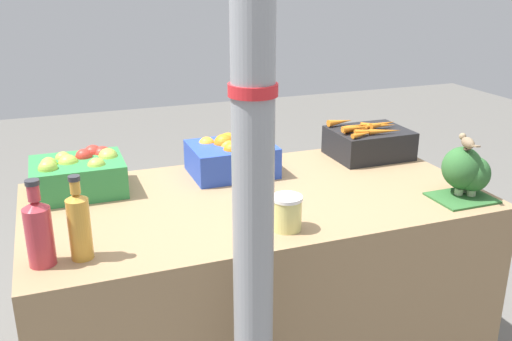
{
  "coord_description": "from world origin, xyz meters",
  "views": [
    {
      "loc": [
        -0.7,
        -1.88,
        1.62
      ],
      "look_at": [
        0.0,
        0.0,
        0.91
      ],
      "focal_mm": 40.0,
      "sensor_mm": 36.0,
      "label": 1
    }
  ],
  "objects": [
    {
      "name": "sparrow_bird",
      "position": [
        0.71,
        -0.3,
        1.03
      ],
      "size": [
        0.05,
        0.13,
        0.05
      ],
      "rotation": [
        0.0,
        0.0,
        1.36
      ],
      "color": "#4C3D2D",
      "rests_on": "broccoli_pile"
    },
    {
      "name": "apple_crate",
      "position": [
        -0.62,
        0.27,
        0.88
      ],
      "size": [
        0.34,
        0.27,
        0.16
      ],
      "color": "#2D8442",
      "rests_on": "market_table"
    },
    {
      "name": "support_pole",
      "position": [
        -0.24,
        -0.62,
        1.24
      ],
      "size": [
        0.12,
        0.12,
        2.47
      ],
      "color": "gray",
      "rests_on": "ground_plane"
    },
    {
      "name": "broccoli_pile",
      "position": [
        0.73,
        -0.28,
        0.9
      ],
      "size": [
        0.22,
        0.21,
        0.19
      ],
      "color": "#2D602D",
      "rests_on": "market_table"
    },
    {
      "name": "market_table",
      "position": [
        0.0,
        0.0,
        0.4
      ],
      "size": [
        1.7,
        0.89,
        0.81
      ],
      "primitive_type": "cube",
      "color": "#937551",
      "rests_on": "ground_plane"
    },
    {
      "name": "juice_bottle_amber",
      "position": [
        -0.66,
        -0.28,
        0.92
      ],
      "size": [
        0.07,
        0.07,
        0.26
      ],
      "color": "gold",
      "rests_on": "market_table"
    },
    {
      "name": "juice_bottle_ruby",
      "position": [
        -0.77,
        -0.28,
        0.92
      ],
      "size": [
        0.08,
        0.08,
        0.26
      ],
      "color": "#B2333D",
      "rests_on": "market_table"
    },
    {
      "name": "pickle_jar",
      "position": [
        -0.01,
        -0.31,
        0.87
      ],
      "size": [
        0.1,
        0.1,
        0.12
      ],
      "color": "#D1CC75",
      "rests_on": "market_table"
    },
    {
      "name": "orange_crate",
      "position": [
        -0.0,
        0.27,
        0.88
      ],
      "size": [
        0.34,
        0.27,
        0.17
      ],
      "color": "#2847B7",
      "rests_on": "market_table"
    },
    {
      "name": "carrot_crate",
      "position": [
        0.65,
        0.27,
        0.88
      ],
      "size": [
        0.34,
        0.27,
        0.17
      ],
      "color": "black",
      "rests_on": "market_table"
    }
  ]
}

